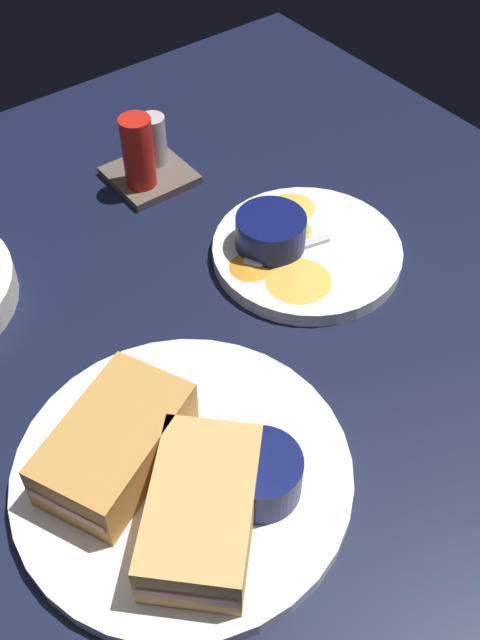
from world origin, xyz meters
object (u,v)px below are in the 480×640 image
ramekin_light_gravy (271,231)px  condiment_caddy (146,157)px  spoon_by_gravy_ramekin (269,255)px  plate_sandwich_main (183,474)px  ramekin_dark_sauce (256,477)px  sandwich_half_far (202,510)px  spoon_by_dark_ramekin (197,462)px  plate_chips_companion (307,252)px  sandwich_half_near (116,443)px

ramekin_light_gravy → condiment_caddy: size_ratio=0.77×
spoon_by_gravy_ramekin → plate_sandwich_main: bearing=-144.4°
condiment_caddy → ramekin_dark_sauce: bearing=-111.0°
sandwich_half_far → spoon_by_dark_ramekin: 5.78cm
sandwich_half_far → ramekin_dark_sauce: bearing=-1.1°
plate_chips_companion → ramekin_light_gravy: (-3.00, 2.50, 2.77)cm
plate_sandwich_main → spoon_by_dark_ramekin: bearing=-16.5°
ramekin_dark_sauce → condiment_caddy: condiment_caddy is taller
ramekin_dark_sauce → plate_sandwich_main: bearing=124.5°
plate_sandwich_main → plate_chips_companion: same height
spoon_by_gravy_ramekin → condiment_caddy: condiment_caddy is taller
spoon_by_dark_ramekin → ramekin_light_gravy: 27.31cm
sandwich_half_near → plate_chips_companion: bearing=19.6°
sandwich_half_near → ramekin_light_gravy: size_ratio=2.05×
condiment_caddy → plate_chips_companion: bearing=-73.5°
spoon_by_dark_ramekin → condiment_caddy: bearing=63.4°
ramekin_dark_sauce → ramekin_light_gravy: ramekin_dark_sauce is taller
ramekin_dark_sauce → spoon_by_dark_ramekin: bearing=115.9°
ramekin_dark_sauce → condiment_caddy: (15.64, 40.70, -0.32)cm
sandwich_half_far → condiment_caddy: condiment_caddy is taller
plate_sandwich_main → sandwich_half_far: bearing=-106.5°
plate_sandwich_main → spoon_by_dark_ramekin: 1.71cm
plate_sandwich_main → ramekin_light_gravy: ramekin_light_gravy is taller
sandwich_half_near → condiment_caddy: size_ratio=1.58×
plate_chips_companion → condiment_caddy: condiment_caddy is taller
spoon_by_dark_ramekin → spoon_by_gravy_ramekin: 25.28cm
sandwich_half_near → ramekin_light_gravy: (26.11, 12.86, -0.43)cm
spoon_by_dark_ramekin → spoon_by_gravy_ramekin: bearing=37.9°
spoon_by_gravy_ramekin → ramekin_light_gravy: bearing=48.9°
ramekin_dark_sauce → spoon_by_dark_ramekin: ramekin_dark_sauce is taller
sandwich_half_near → plate_chips_companion: size_ratio=0.75×
plate_sandwich_main → sandwich_half_far: sandwich_half_far is taller
sandwich_half_near → sandwich_half_far: (2.12, -8.86, 0.00)cm
ramekin_dark_sauce → spoon_by_gravy_ramekin: ramekin_dark_sauce is taller
ramekin_light_gravy → plate_sandwich_main: bearing=-143.4°
ramekin_light_gravy → spoon_by_gravy_ramekin: 2.58cm
sandwich_half_near → plate_chips_companion: 31.06cm
sandwich_half_far → plate_chips_companion: size_ratio=0.73×
sandwich_half_far → condiment_caddy: bearing=63.0°
spoon_by_dark_ramekin → spoon_by_gravy_ramekin: size_ratio=0.96×
condiment_caddy → plate_sandwich_main: bearing=-118.3°
sandwich_half_far → ramekin_light_gravy: 32.36cm
sandwich_half_far → spoon_by_gravy_ramekin: size_ratio=1.47×
sandwich_half_near → ramekin_dark_sauce: size_ratio=2.31×
spoon_by_dark_ramekin → spoon_by_gravy_ramekin: same height
spoon_by_dark_ramekin → ramekin_light_gravy: bearing=38.7°
ramekin_dark_sauce → condiment_caddy: bearing=69.0°
spoon_by_gravy_ramekin → plate_chips_companion: bearing=-12.7°
plate_sandwich_main → sandwich_half_near: size_ratio=1.84×
sandwich_half_near → spoon_by_gravy_ramekin: sandwich_half_near is taller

